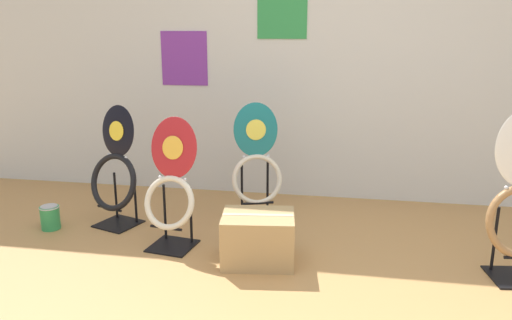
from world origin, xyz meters
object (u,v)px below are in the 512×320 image
Objects in this scene: toilet_seat_display_jazz_black at (115,172)px; toilet_seat_display_crimson_swirl at (171,188)px; toilet_seat_display_teal_sax at (257,170)px; storage_box at (258,238)px; paint_can at (50,217)px.

toilet_seat_display_jazz_black reaches higher than toilet_seat_display_crimson_swirl.
toilet_seat_display_jazz_black is 0.98× the size of toilet_seat_display_teal_sax.
toilet_seat_display_jazz_black is 1.23m from storage_box.
toilet_seat_display_jazz_black is at bearing 20.35° from paint_can.
toilet_seat_display_crimson_swirl is at bearing -28.77° from toilet_seat_display_jazz_black.
toilet_seat_display_teal_sax reaches higher than toilet_seat_display_jazz_black.
toilet_seat_display_crimson_swirl reaches higher than paint_can.
toilet_seat_display_jazz_black is 1.84× the size of storage_box.
paint_can is at bearing 172.71° from toilet_seat_display_crimson_swirl.
toilet_seat_display_crimson_swirl is (0.53, -0.29, 0.01)m from toilet_seat_display_jazz_black.
toilet_seat_display_teal_sax is at bearing 100.90° from storage_box.
storage_box is (0.12, -0.63, -0.26)m from toilet_seat_display_teal_sax.
toilet_seat_display_jazz_black reaches higher than storage_box.
toilet_seat_display_crimson_swirl reaches higher than storage_box.
toilet_seat_display_teal_sax is (1.01, 0.20, 0.01)m from toilet_seat_display_jazz_black.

